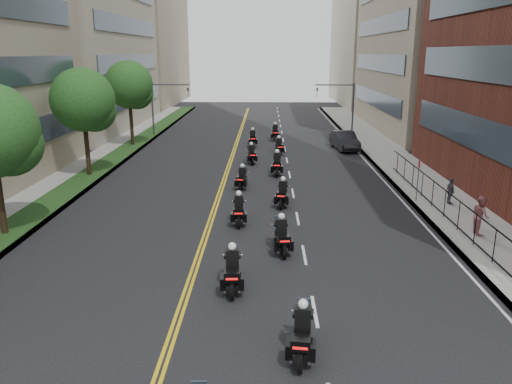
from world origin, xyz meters
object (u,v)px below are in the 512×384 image
(motorcycle_3, at_px, (282,237))
(pedestrian_b, at_px, (481,215))
(motorcycle_5, at_px, (283,195))
(motorcycle_1, at_px, (302,335))
(motorcycle_10, at_px, (253,139))
(pedestrian_c, at_px, (451,191))
(motorcycle_4, at_px, (239,211))
(motorcycle_2, at_px, (232,272))
(motorcycle_11, at_px, (275,133))
(parked_sedan, at_px, (345,140))
(motorcycle_7, at_px, (277,165))
(motorcycle_8, at_px, (251,155))
(motorcycle_6, at_px, (242,179))
(motorcycle_9, at_px, (279,147))

(motorcycle_3, relative_size, pedestrian_b, 1.28)
(motorcycle_5, bearing_deg, motorcycle_1, -81.76)
(motorcycle_10, bearing_deg, motorcycle_5, -86.71)
(pedestrian_b, xyz_separation_m, pedestrian_c, (0.32, 4.91, -0.17))
(motorcycle_1, bearing_deg, pedestrian_b, 54.67)
(motorcycle_4, bearing_deg, pedestrian_c, 12.93)
(motorcycle_1, height_order, motorcycle_2, motorcycle_2)
(motorcycle_11, distance_m, parked_sedan, 7.94)
(motorcycle_2, height_order, motorcycle_5, motorcycle_2)
(motorcycle_7, height_order, pedestrian_c, motorcycle_7)
(motorcycle_4, relative_size, motorcycle_11, 0.95)
(motorcycle_7, height_order, motorcycle_8, motorcycle_7)
(motorcycle_2, distance_m, parked_sedan, 29.60)
(motorcycle_3, bearing_deg, motorcycle_6, 95.79)
(motorcycle_1, height_order, parked_sedan, motorcycle_1)
(motorcycle_11, bearing_deg, pedestrian_b, -71.06)
(motorcycle_6, distance_m, motorcycle_10, 15.31)
(motorcycle_1, relative_size, motorcycle_5, 1.02)
(motorcycle_4, distance_m, motorcycle_7, 11.03)
(motorcycle_7, xyz_separation_m, pedestrian_c, (9.85, -7.54, 0.18))
(motorcycle_7, xyz_separation_m, motorcycle_8, (-1.98, 3.87, -0.06))
(motorcycle_2, bearing_deg, parked_sedan, 70.72)
(motorcycle_4, bearing_deg, motorcycle_7, 76.29)
(motorcycle_9, xyz_separation_m, motorcycle_10, (-2.40, 4.02, 0.04))
(motorcycle_5, height_order, motorcycle_7, motorcycle_7)
(motorcycle_2, height_order, motorcycle_4, motorcycle_2)
(motorcycle_1, relative_size, motorcycle_7, 0.94)
(motorcycle_7, bearing_deg, motorcycle_11, 91.48)
(motorcycle_3, bearing_deg, motorcycle_7, 83.52)
(motorcycle_10, height_order, motorcycle_11, motorcycle_11)
(motorcycle_2, height_order, motorcycle_11, motorcycle_11)
(motorcycle_10, bearing_deg, motorcycle_3, -89.05)
(motorcycle_8, bearing_deg, motorcycle_3, -92.10)
(motorcycle_1, height_order, motorcycle_5, motorcycle_1)
(motorcycle_5, bearing_deg, motorcycle_4, -118.91)
(pedestrian_b, distance_m, pedestrian_c, 4.93)
(motorcycle_3, height_order, pedestrian_b, pedestrian_b)
(motorcycle_2, relative_size, motorcycle_11, 1.00)
(motorcycle_6, height_order, motorcycle_9, motorcycle_9)
(motorcycle_2, xyz_separation_m, motorcycle_5, (2.20, 10.68, -0.04))
(motorcycle_5, height_order, pedestrian_c, motorcycle_5)
(motorcycle_4, height_order, motorcycle_5, motorcycle_4)
(motorcycle_9, height_order, motorcycle_10, motorcycle_10)
(motorcycle_2, bearing_deg, motorcycle_7, 80.94)
(motorcycle_10, distance_m, parked_sedan, 8.60)
(motorcycle_2, relative_size, motorcycle_6, 1.12)
(motorcycle_6, relative_size, motorcycle_8, 0.96)
(motorcycle_3, xyz_separation_m, parked_sedan, (6.48, 24.66, 0.12))
(motorcycle_3, bearing_deg, parked_sedan, 69.10)
(motorcycle_2, bearing_deg, motorcycle_1, -64.01)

